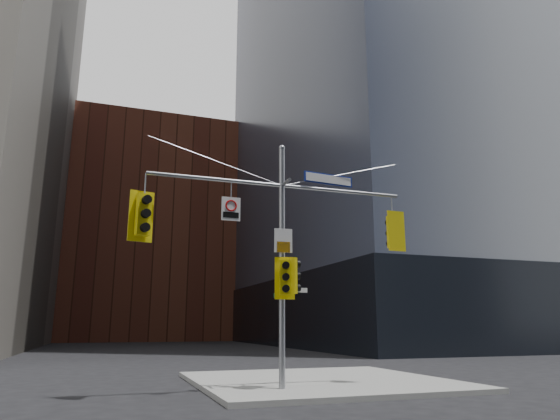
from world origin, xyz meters
TOP-DOWN VIEW (x-y plane):
  - ground at (0.00, 0.00)m, footprint 160.00×160.00m
  - sidewalk_corner at (2.00, 4.00)m, footprint 8.00×8.00m
  - podium_ne at (28.00, 32.00)m, footprint 36.40×36.40m
  - brick_midrise at (0.00, 58.00)m, footprint 26.00×20.00m
  - signal_assembly at (0.00, 1.99)m, footprint 8.00×0.80m
  - traffic_light_west_arm at (-4.01, 2.01)m, footprint 0.67×0.63m
  - traffic_light_east_arm at (3.80, 1.99)m, footprint 0.62×0.50m
  - traffic_light_pole_side at (0.32, 2.01)m, footprint 0.44×0.38m
  - traffic_light_pole_front at (0.00, 1.73)m, footprint 0.57×0.53m
  - street_sign_blade at (1.56, 2.00)m, footprint 1.73×0.25m
  - regulatory_sign_arm at (-1.57, 1.97)m, footprint 0.56×0.06m
  - regulatory_sign_pole at (0.00, 1.88)m, footprint 0.54×0.07m
  - street_blade_ew at (0.45, 2.00)m, footprint 0.68×0.05m
  - street_blade_ns at (0.00, 2.45)m, footprint 0.07×0.69m

SIDE VIEW (x-z plane):
  - ground at x=0.00m, z-range 0.00..0.00m
  - sidewalk_corner at x=2.00m, z-range 0.00..0.15m
  - street_blade_ns at x=0.00m, z-range 2.67..2.81m
  - street_blade_ew at x=0.45m, z-range 2.80..2.94m
  - podium_ne at x=28.00m, z-range 0.00..6.00m
  - traffic_light_pole_front at x=0.00m, z-range 2.59..3.80m
  - traffic_light_pole_side at x=0.32m, z-range 2.75..3.81m
  - regulatory_sign_pole at x=0.00m, z-range 3.92..4.63m
  - signal_assembly at x=0.00m, z-range 0.77..8.07m
  - traffic_light_west_arm at x=-4.01m, z-range 4.09..5.51m
  - traffic_light_east_arm at x=3.80m, z-range 4.15..5.45m
  - regulatory_sign_arm at x=-1.57m, z-range 4.82..5.52m
  - street_sign_blade at x=1.56m, z-range 6.18..6.52m
  - brick_midrise at x=0.00m, z-range 0.00..28.00m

